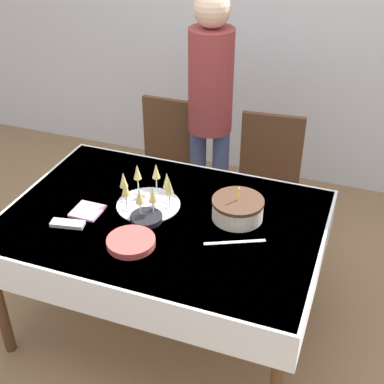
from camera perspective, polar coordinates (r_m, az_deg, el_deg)
ground_plane at (r=3.25m, az=-2.69°, el=-13.59°), size 12.00×12.00×0.00m
wall_back at (r=4.20m, az=7.49°, el=18.76°), size 8.00×0.05×2.70m
dining_table at (r=2.81m, az=-3.03°, el=-4.36°), size 1.62×1.13×0.75m
dining_chair_far_left at (r=3.68m, az=-2.79°, el=3.01°), size 0.42×0.42×0.96m
dining_chair_far_right at (r=3.50m, az=7.99°, el=0.99°), size 0.46×0.46×0.96m
birthday_cake at (r=2.72m, az=4.89°, el=-1.80°), size 0.26×0.26×0.18m
champagne_tray at (r=2.80m, az=-4.82°, el=0.09°), size 0.34×0.34×0.18m
plate_stack_main at (r=2.57m, az=-6.53°, el=-5.33°), size 0.23×0.23×0.03m
plate_stack_dessert at (r=2.73m, az=-4.90°, el=-2.78°), size 0.17×0.17×0.03m
cake_knife at (r=2.58m, az=4.58°, el=-5.36°), size 0.28×0.15×0.00m
fork_pile at (r=2.75m, az=-13.13°, el=-3.32°), size 0.18×0.09×0.02m
napkin_pile at (r=2.83m, az=-11.09°, el=-2.00°), size 0.15×0.15×0.01m
person_standing at (r=3.40m, az=1.98°, el=9.84°), size 0.28×0.28×1.69m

